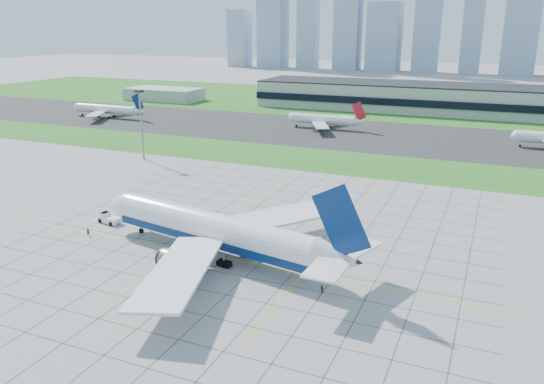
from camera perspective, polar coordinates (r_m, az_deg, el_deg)
The scene contains 15 objects.
ground at distance 115.86m, azimuth -4.71°, elevation -6.78°, with size 1400.00×1400.00×0.00m, color #979792.
grass_median at distance 195.63m, azimuth 7.72°, elevation 3.19°, with size 700.00×35.00×0.04m, color #2D5E1B.
asphalt_taxiway at distance 247.85m, azimuth 11.23°, elevation 6.00°, with size 700.00×75.00×0.04m, color #383838.
grass_far at distance 354.82m, azimuth 15.16°, elevation 9.06°, with size 700.00×145.00×0.04m, color #2D5E1B.
apron_markings at distance 124.77m, azimuth -2.15°, elevation -4.92°, with size 120.00×130.00×0.03m.
terminal at distance 325.46m, azimuth 21.62°, elevation 9.17°, with size 260.00×43.00×15.80m.
service_block at distance 371.47m, azimuth -11.54°, elevation 10.27°, with size 50.00×25.00×8.00m, color #B7B7B2.
light_mast at distance 201.11m, azimuth -13.93°, elevation 7.93°, with size 2.50×2.50×25.60m.
city_skyline at distance 616.01m, azimuth 18.73°, elevation 17.53°, with size 523.00×32.40×160.00m.
airliner at distance 113.87m, azimuth -6.11°, elevation -4.13°, with size 66.19×66.48×21.00m.
pushback_tug at distance 139.79m, azimuth -17.13°, elevation -2.74°, with size 9.13×4.07×2.51m.
crew_near at distance 132.67m, azimuth -19.16°, elevation -4.09°, with size 0.70×0.46×1.91m, color black.
crew_far at distance 100.03m, azimuth 5.36°, elevation -10.38°, with size 0.80×0.62×1.64m, color black.
distant_jet_0 at distance 305.77m, azimuth -17.33°, elevation 8.49°, with size 44.31×42.66×14.08m.
distant_jet_1 at distance 260.24m, azimuth 5.66°, elevation 7.77°, with size 36.81×42.66×14.08m.
Camera 1 is at (50.46, -93.05, 47.13)m, focal length 35.00 mm.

